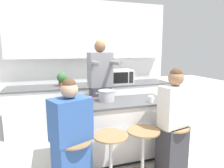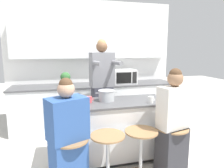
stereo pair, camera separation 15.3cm
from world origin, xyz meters
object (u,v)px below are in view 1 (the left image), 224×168
kitchen_island (113,130)px  bar_stool_rightmost (172,144)px  fruit_bowl (72,107)px  coffee_cup_far (151,99)px  bar_stool_center_left (111,155)px  coffee_cup_near (90,100)px  potted_plant (62,79)px  cooking_pot (107,96)px  microwave (120,77)px  person_wrapped_blanket (71,140)px  bar_stool_leftmost (74,161)px  person_cooking (101,91)px  person_seated_near (173,125)px  bar_stool_center_right (143,149)px

kitchen_island → bar_stool_rightmost: bearing=-40.1°
fruit_bowl → coffee_cup_far: bearing=-1.3°
bar_stool_center_left → coffee_cup_near: coffee_cup_near is taller
bar_stool_center_left → potted_plant: (-0.41, 1.98, 0.68)m
cooking_pot → potted_plant: (-0.55, 1.34, 0.09)m
kitchen_island → bar_stool_center_left: size_ratio=2.58×
kitchen_island → bar_stool_rightmost: kitchen_island is taller
kitchen_island → microwave: size_ratio=3.13×
cooking_pot → person_wrapped_blanket: bearing=-133.5°
bar_stool_center_left → coffee_cup_near: bearing=102.1°
bar_stool_leftmost → person_cooking: (0.64, 1.24, 0.53)m
fruit_bowl → person_seated_near: bearing=-16.3°
kitchen_island → person_seated_near: 0.88m
kitchen_island → microwave: bearing=66.4°
bar_stool_leftmost → bar_stool_center_left: size_ratio=1.00×
coffee_cup_far → microwave: size_ratio=0.20×
bar_stool_leftmost → bar_stool_center_right: bearing=0.9°
person_cooking → potted_plant: size_ratio=6.53×
person_cooking → coffee_cup_near: person_cooking is taller
bar_stool_rightmost → coffee_cup_near: 1.28m
bar_stool_center_left → person_cooking: person_cooking is taller
fruit_bowl → potted_plant: 1.60m
person_cooking → fruit_bowl: (-0.61, -0.86, 0.01)m
bar_stool_rightmost → cooking_pot: cooking_pot is taller
bar_stool_center_left → bar_stool_center_right: (0.44, 0.01, 0.00)m
person_cooking → cooking_pot: bearing=-103.5°
bar_stool_center_left → microwave: 2.20m
microwave → person_wrapped_blanket: bearing=-123.5°
bar_stool_center_left → person_wrapped_blanket: bearing=179.5°
person_cooking → fruit_bowl: bearing=-132.6°
person_cooking → bar_stool_center_left: bearing=-106.6°
kitchen_island → bar_stool_rightmost: (0.66, -0.55, -0.07)m
bar_stool_leftmost → person_cooking: bearing=62.9°
bar_stool_center_right → coffee_cup_far: (0.28, 0.34, 0.56)m
bar_stool_center_left → fruit_bowl: 0.77m
potted_plant → coffee_cup_far: bearing=-55.2°
bar_stool_leftmost → bar_stool_center_right: size_ratio=1.00×
bar_stool_center_right → coffee_cup_near: size_ratio=5.87×
person_cooking → coffee_cup_far: (0.52, -0.89, 0.03)m
person_wrapped_blanket → microwave: size_ratio=2.56×
person_seated_near → bar_stool_center_right: bearing=166.0°
bar_stool_center_right → potted_plant: potted_plant is taller
person_cooking → coffee_cup_near: 0.72m
bar_stool_leftmost → bar_stool_center_left: same height
bar_stool_center_left → person_wrapped_blanket: person_wrapped_blanket is taller
bar_stool_center_right → cooking_pot: (-0.30, 0.62, 0.59)m
cooking_pot → potted_plant: size_ratio=1.19×
bar_stool_center_right → person_seated_near: 0.51m
person_wrapped_blanket → cooking_pot: bearing=23.2°
kitchen_island → bar_stool_leftmost: size_ratio=2.58×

